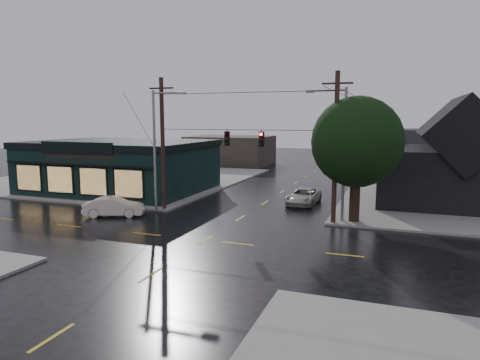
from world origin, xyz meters
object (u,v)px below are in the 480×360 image
(utility_pole_nw, at_px, (164,210))
(utility_pole_ne, at_px, (333,224))
(corner_tree, at_px, (357,142))
(suv_silver, at_px, (303,196))
(sedan_cream, at_px, (114,207))

(utility_pole_nw, height_order, utility_pole_ne, same)
(corner_tree, distance_m, suv_silver, 8.49)
(utility_pole_ne, bearing_deg, suv_silver, 118.48)
(corner_tree, bearing_deg, sedan_cream, -166.94)
(utility_pole_nw, relative_size, utility_pole_ne, 1.00)
(utility_pole_ne, height_order, suv_silver, utility_pole_ne)
(suv_silver, bearing_deg, utility_pole_ne, -58.62)
(corner_tree, xyz_separation_m, suv_silver, (-4.58, 5.24, -4.86))
(corner_tree, relative_size, utility_pole_ne, 0.83)
(utility_pole_nw, bearing_deg, sedan_cream, -128.47)
(utility_pole_ne, relative_size, suv_silver, 2.12)
(utility_pole_ne, xyz_separation_m, suv_silver, (-3.29, 6.06, 0.66))
(utility_pole_ne, relative_size, sedan_cream, 2.37)
(utility_pole_ne, height_order, sedan_cream, utility_pole_ne)
(utility_pole_nw, height_order, suv_silver, utility_pole_nw)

